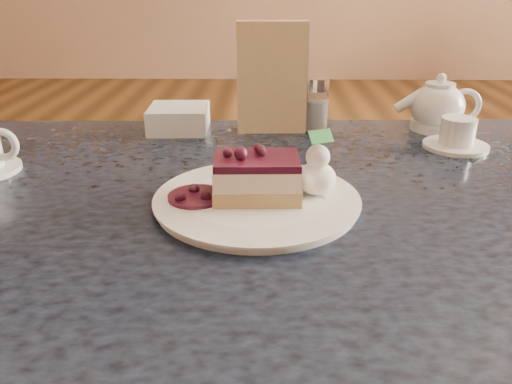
{
  "coord_description": "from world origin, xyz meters",
  "views": [
    {
      "loc": [
        -0.03,
        -0.64,
        1.07
      ],
      "look_at": [
        -0.04,
        -0.06,
        0.81
      ],
      "focal_mm": 35.0,
      "sensor_mm": 36.0,
      "label": 1
    }
  ],
  "objects_px": {
    "main_table": "(256,236)",
    "cheesecake_slice": "(257,177)",
    "dessert_plate": "(257,201)",
    "tea_set": "(440,113)"
  },
  "relations": [
    {
      "from": "main_table",
      "to": "cheesecake_slice",
      "type": "bearing_deg",
      "value": -90.0
    },
    {
      "from": "dessert_plate",
      "to": "cheesecake_slice",
      "type": "relative_size",
      "value": 2.31
    },
    {
      "from": "dessert_plate",
      "to": "cheesecake_slice",
      "type": "bearing_deg",
      "value": 90.0
    },
    {
      "from": "cheesecake_slice",
      "to": "tea_set",
      "type": "distance_m",
      "value": 0.52
    },
    {
      "from": "main_table",
      "to": "dessert_plate",
      "type": "height_order",
      "value": "dessert_plate"
    },
    {
      "from": "main_table",
      "to": "cheesecake_slice",
      "type": "xyz_separation_m",
      "value": [
        0.0,
        -0.05,
        0.12
      ]
    },
    {
      "from": "tea_set",
      "to": "main_table",
      "type": "bearing_deg",
      "value": -140.3
    },
    {
      "from": "dessert_plate",
      "to": "tea_set",
      "type": "bearing_deg",
      "value": 44.12
    },
    {
      "from": "cheesecake_slice",
      "to": "tea_set",
      "type": "height_order",
      "value": "tea_set"
    },
    {
      "from": "cheesecake_slice",
      "to": "tea_set",
      "type": "relative_size",
      "value": 0.52
    }
  ]
}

